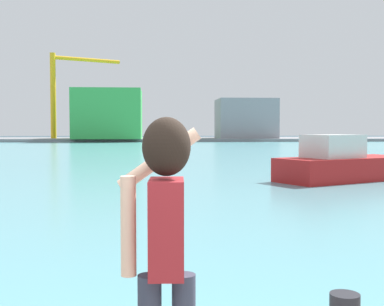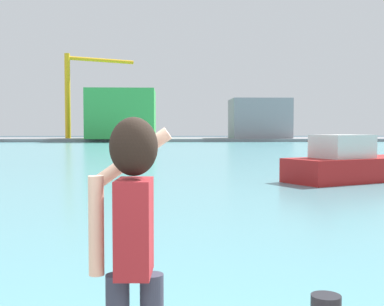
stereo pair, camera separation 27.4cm
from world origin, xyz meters
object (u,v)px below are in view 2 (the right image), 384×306
at_px(person_photographer, 133,233).
at_px(boat_moored, 353,165).
at_px(warehouse_left, 122,114).
at_px(port_crane, 78,85).
at_px(warehouse_right, 259,119).

bearing_deg(person_photographer, boat_moored, -21.48).
bearing_deg(boat_moored, person_photographer, -140.18).
bearing_deg(boat_moored, warehouse_left, 77.31).
bearing_deg(person_photographer, port_crane, 13.21).
bearing_deg(port_crane, warehouse_left, -24.92).
relative_size(person_photographer, boat_moored, 0.26).
height_order(warehouse_left, warehouse_right, warehouse_left).
bearing_deg(warehouse_right, port_crane, 178.15).
xyz_separation_m(warehouse_right, port_crane, (-33.40, 1.08, 6.07)).
xyz_separation_m(person_photographer, boat_moored, (7.98, 17.58, -0.88)).
relative_size(warehouse_right, port_crane, 0.69).
xyz_separation_m(boat_moored, warehouse_left, (-15.80, 68.03, 4.09)).
bearing_deg(warehouse_right, boat_moored, -97.40).
bearing_deg(warehouse_left, boat_moored, -76.93).
xyz_separation_m(person_photographer, warehouse_left, (-7.81, 85.61, 3.21)).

